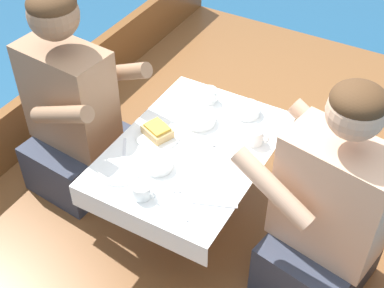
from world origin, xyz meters
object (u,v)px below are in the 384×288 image
object	(u,v)px
person_starboard	(327,217)
coffee_cup_starboard	(254,135)
person_port	(73,113)
coffee_cup_center	(142,190)
coffee_cup_port	(209,95)
sandwich	(157,131)

from	to	relation	value
person_starboard	coffee_cup_starboard	world-z (taller)	person_starboard
person_port	person_starboard	world-z (taller)	person_port
person_starboard	coffee_cup_center	world-z (taller)	person_starboard
coffee_cup_port	coffee_cup_starboard	world-z (taller)	coffee_cup_starboard
sandwich	person_starboard	bearing A→B (deg)	-2.05
coffee_cup_starboard	coffee_cup_center	distance (m)	0.54
sandwich	coffee_cup_starboard	distance (m)	0.40
person_port	coffee_cup_port	distance (m)	0.62
sandwich	coffee_cup_starboard	xyz separation A→B (m)	(0.37, 0.17, 0.00)
coffee_cup_starboard	coffee_cup_center	size ratio (longest dim) A/B	1.04
person_starboard	sandwich	xyz separation A→B (m)	(-0.76, 0.03, 0.08)
person_port	coffee_cup_port	world-z (taller)	person_port
person_port	coffee_cup_starboard	bearing A→B (deg)	18.75
person_port	coffee_cup_starboard	xyz separation A→B (m)	(0.81, 0.19, 0.07)
person_port	sandwich	xyz separation A→B (m)	(0.44, 0.02, 0.06)
person_starboard	coffee_cup_port	distance (m)	0.78
person_port	coffee_cup_port	bearing A→B (deg)	39.70
coffee_cup_port	coffee_cup_center	bearing A→B (deg)	-84.51
person_starboard	sandwich	distance (m)	0.76
person_starboard	coffee_cup_port	size ratio (longest dim) A/B	10.05
sandwich	coffee_cup_port	bearing A→B (deg)	77.90
coffee_cup_starboard	person_starboard	bearing A→B (deg)	-26.53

